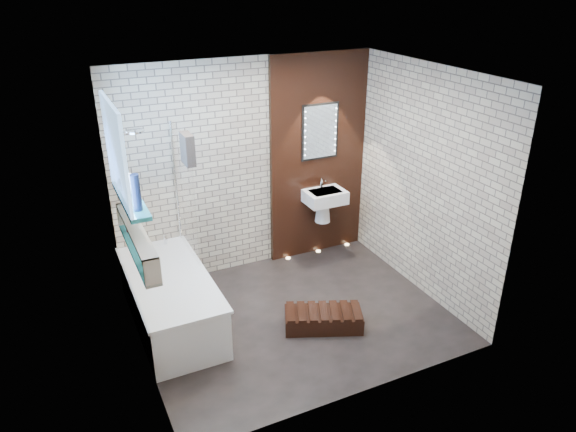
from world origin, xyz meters
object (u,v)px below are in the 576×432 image
washbasin (324,201)px  led_mirror (320,132)px  bathtub (171,300)px  walnut_step (323,320)px  bath_screen (185,193)px

washbasin → led_mirror: size_ratio=0.83×
bathtub → walnut_step: 1.62m
bath_screen → washbasin: (1.82, 0.18, -0.49)m
walnut_step → washbasin: bearing=61.4°
bath_screen → led_mirror: led_mirror is taller
bathtub → walnut_step: bearing=-27.8°
led_mirror → walnut_step: (-0.75, -1.53, -1.56)m
bathtub → walnut_step: bathtub is taller
bath_screen → led_mirror: bearing=10.7°
bathtub → washbasin: washbasin is taller
bathtub → washbasin: (2.17, 0.62, 0.50)m
bath_screen → walnut_step: (1.07, -1.19, -1.19)m
led_mirror → washbasin: bearing=-90.0°
bathtub → led_mirror: (2.17, 0.78, 1.36)m
led_mirror → bathtub: bearing=-160.2°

